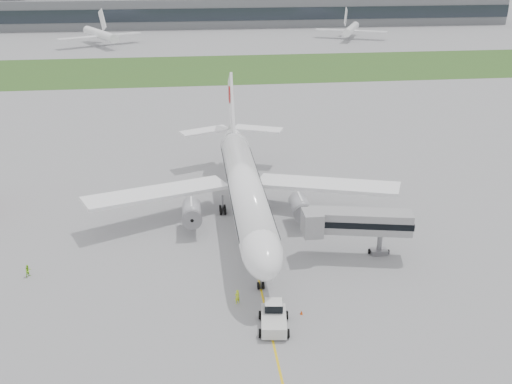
{
  "coord_description": "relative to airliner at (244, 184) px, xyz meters",
  "views": [
    {
      "loc": [
        -7.59,
        -73.61,
        38.56
      ],
      "look_at": [
        1.44,
        2.0,
        5.48
      ],
      "focal_mm": 40.0,
      "sensor_mm": 36.0,
      "label": 1
    }
  ],
  "objects": [
    {
      "name": "control_tower",
      "position": [
        -90.0,
        227.13,
        -5.66
      ],
      "size": [
        12.0,
        12.0,
        56.0
      ],
      "primitive_type": null,
      "color": "slate",
      "rests_on": "ground"
    },
    {
      "name": "safety_cone_left",
      "position": [
        -0.5,
        -28.53,
        -5.36
      ],
      "size": [
        0.44,
        0.44,
        0.6
      ],
      "primitive_type": "cone",
      "color": "#DC460B",
      "rests_on": "ground"
    },
    {
      "name": "ground",
      "position": [
        0.0,
        -4.87,
        -5.66
      ],
      "size": [
        600.0,
        600.0,
        0.0
      ],
      "primitive_type": "plane",
      "color": "#939396",
      "rests_on": "ground"
    },
    {
      "name": "distant_aircraft_left",
      "position": [
        -42.96,
        169.49,
        -5.66
      ],
      "size": [
        44.99,
        43.27,
        13.28
      ],
      "primitive_type": null,
      "rotation": [
        0.0,
        0.0,
        0.48
      ],
      "color": "white",
      "rests_on": "ground"
    },
    {
      "name": "apron_markings",
      "position": [
        0.0,
        -9.87,
        -5.66
      ],
      "size": [
        70.0,
        70.0,
        0.04
      ],
      "primitive_type": null,
      "color": "yellow",
      "rests_on": "ground"
    },
    {
      "name": "airliner",
      "position": [
        0.0,
        0.0,
        0.0
      ],
      "size": [
        48.13,
        53.95,
        17.88
      ],
      "color": "white",
      "rests_on": "ground"
    },
    {
      "name": "pushback_tug",
      "position": [
        0.47,
        -27.34,
        -4.51
      ],
      "size": [
        3.8,
        5.17,
        2.49
      ],
      "rotation": [
        0.0,
        0.0,
        -0.12
      ],
      "color": "silver",
      "rests_on": "ground"
    },
    {
      "name": "jet_bridge",
      "position": [
        13.16,
        -13.11,
        -0.72
      ],
      "size": [
        14.64,
        5.69,
        6.67
      ],
      "rotation": [
        0.0,
        0.0,
        -0.2
      ],
      "color": "gray",
      "rests_on": "ground"
    },
    {
      "name": "ground_crew_near",
      "position": [
        -3.12,
        -22.6,
        -4.75
      ],
      "size": [
        0.79,
        0.71,
        1.82
      ],
      "primitive_type": "imported",
      "rotation": [
        0.0,
        0.0,
        3.67
      ],
      "color": "#CCEA27",
      "rests_on": "ground"
    },
    {
      "name": "grass_strip",
      "position": [
        0.0,
        115.13,
        -5.65
      ],
      "size": [
        600.0,
        50.0,
        0.02
      ],
      "primitive_type": "cube",
      "color": "#375921",
      "rests_on": "ground"
    },
    {
      "name": "safety_cone_right",
      "position": [
        3.93,
        -25.61,
        -5.41
      ],
      "size": [
        0.36,
        0.36,
        0.49
      ],
      "primitive_type": "cone",
      "color": "#DC460B",
      "rests_on": "ground"
    },
    {
      "name": "terminal_building",
      "position": [
        0.0,
        225.0,
        1.34
      ],
      "size": [
        320.0,
        22.3,
        14.0
      ],
      "color": "slate",
      "rests_on": "ground"
    },
    {
      "name": "distant_aircraft_right",
      "position": [
        65.49,
        175.78,
        -5.66
      ],
      "size": [
        40.1,
        38.17,
        12.08
      ],
      "primitive_type": null,
      "rotation": [
        0.0,
        0.0,
        -0.41
      ],
      "color": "white",
      "rests_on": "ground"
    },
    {
      "name": "ground_crew_far",
      "position": [
        -28.81,
        -13.55,
        -4.85
      ],
      "size": [
        0.97,
        0.99,
        1.62
      ],
      "primitive_type": "imported",
      "rotation": [
        0.0,
        0.0,
        0.88
      ],
      "color": "#88D723",
      "rests_on": "ground"
    }
  ]
}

